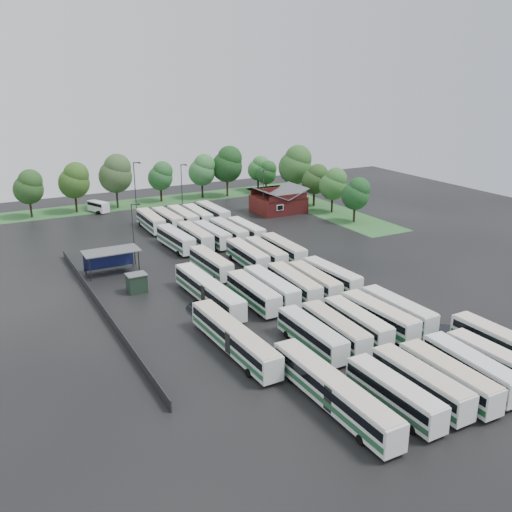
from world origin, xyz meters
name	(u,v)px	position (x,y,z in m)	size (l,w,h in m)	color
ground	(286,301)	(0.00, 0.00, 0.00)	(160.00, 160.00, 0.00)	black
brick_building	(278,203)	(24.00, 42.77, 1.87)	(10.07, 8.60, 5.39)	maroon
wash_shed	(111,253)	(-17.20, 22.02, 2.99)	(8.20, 4.20, 3.58)	#2D2D30
utility_hut	(137,283)	(-16.20, 12.60, 1.32)	(2.70, 2.20, 2.62)	black
grass_strip_north	(146,202)	(2.00, 64.80, 0.01)	(80.00, 10.00, 0.01)	#2A5E29
grass_strip_east	(317,207)	(34.00, 42.80, 0.01)	(10.00, 50.00, 0.01)	#2A5E29
west_fence	(102,308)	(-22.20, 8.00, 0.60)	(0.10, 50.00, 1.20)	#2D2D30
bus_r0c0	(394,393)	(-4.44, -25.95, 1.67)	(2.51, 10.92, 3.03)	silver
bus_r0c1	(420,382)	(-1.07, -25.68, 1.71)	(2.50, 11.19, 3.11)	silver
bus_r0c2	(448,377)	(1.94, -26.21, 1.70)	(2.44, 11.13, 3.09)	silver
bus_r0c3	(471,368)	(5.19, -25.96, 1.69)	(2.79, 11.10, 3.07)	silver
bus_r0c4	(495,362)	(8.33, -26.17, 1.63)	(2.60, 10.71, 2.96)	silver
bus_r1c0	(312,335)	(-4.38, -12.60, 1.67)	(2.44, 10.94, 3.04)	silver
bus_r1c1	(335,329)	(-1.29, -12.63, 1.67)	(2.74, 10.99, 3.04)	silver
bus_r1c2	(357,322)	(2.06, -12.34, 1.63)	(2.61, 10.72, 2.96)	silver
bus_r1c3	(379,316)	(5.18, -12.38, 1.71)	(2.81, 11.27, 3.11)	silver
bus_r1c4	(397,310)	(8.29, -12.06, 1.69)	(2.63, 11.07, 3.07)	silver
bus_r2c0	(253,293)	(-4.31, 1.06, 1.70)	(2.44, 11.12, 3.09)	silver
bus_r2c1	(271,287)	(-1.38, 1.52, 1.73)	(2.45, 11.31, 3.14)	silver
bus_r2c2	(294,284)	(1.96, 1.23, 1.73)	(2.91, 11.38, 3.14)	silver
bus_r2c3	(314,281)	(5.08, 0.98, 1.64)	(2.64, 10.76, 2.98)	silver
bus_r2c4	(331,276)	(8.30, 1.49, 1.66)	(2.83, 10.93, 3.01)	silver
bus_r3c0	(211,263)	(-4.29, 14.46, 1.66)	(2.54, 10.87, 3.01)	silver
bus_r3c2	(247,255)	(2.12, 15.11, 1.69)	(2.68, 11.12, 3.08)	silver
bus_r3c3	(265,253)	(5.20, 14.81, 1.65)	(2.67, 10.88, 3.01)	silver
bus_r3c4	(283,249)	(8.56, 15.04, 1.71)	(2.61, 11.19, 3.10)	silver
bus_r4c0	(176,239)	(-4.57, 28.39, 1.73)	(2.92, 11.38, 3.14)	silver
bus_r4c1	(195,236)	(-1.00, 28.62, 1.72)	(2.40, 11.25, 3.13)	silver
bus_r4c2	(212,235)	(1.99, 28.15, 1.69)	(2.64, 11.07, 3.06)	silver
bus_r4c3	(228,232)	(5.25, 28.39, 1.73)	(2.56, 11.33, 3.15)	silver
bus_r4c4	(246,230)	(8.59, 28.07, 1.65)	(2.43, 10.83, 3.01)	silver
bus_r5c0	(151,221)	(-4.42, 42.11, 1.72)	(2.57, 11.24, 3.12)	silver
bus_r5c1	(167,219)	(-1.13, 41.99, 1.68)	(2.61, 11.03, 3.06)	silver
bus_r5c2	(183,217)	(1.93, 41.75, 1.70)	(2.41, 11.14, 3.10)	silver
bus_r5c3	(197,216)	(5.01, 41.81, 1.67)	(2.56, 10.93, 3.03)	silver
bus_r5c4	(213,213)	(8.55, 42.32, 1.72)	(2.56, 11.27, 3.13)	silver
artic_bus_west_a	(333,391)	(-9.08, -23.15, 1.74)	(2.48, 16.90, 3.13)	silver
artic_bus_west_b	(209,291)	(-9.13, 4.34, 1.72)	(2.85, 16.76, 3.10)	silver
artic_bus_west_c	(234,338)	(-12.21, -9.35, 1.71)	(2.81, 16.68, 3.08)	silver
minibus	(98,206)	(-9.78, 60.84, 1.28)	(3.80, 5.62, 2.31)	white
tree_north_0	(29,187)	(-22.86, 62.67, 6.39)	(6.00, 6.00, 9.93)	black
tree_north_1	(75,180)	(-13.75, 62.80, 6.87)	(6.45, 6.45, 10.69)	black
tree_north_2	(116,173)	(-4.98, 62.70, 7.61)	(7.14, 7.14, 11.83)	black
tree_north_3	(161,176)	(5.59, 64.13, 5.95)	(5.58, 5.58, 9.25)	black
tree_north_4	(203,170)	(15.39, 63.07, 6.65)	(6.24, 6.24, 10.33)	black
tree_north_5	(228,164)	(21.42, 62.02, 7.71)	(7.24, 7.24, 11.98)	#3B2C1B
tree_north_6	(259,168)	(31.19, 64.64, 5.56)	(5.23, 5.22, 8.65)	black
tree_east_0	(356,193)	(33.22, 28.31, 5.79)	(5.44, 5.44, 9.00)	black
tree_east_1	(334,184)	(34.04, 37.06, 6.13)	(5.76, 5.76, 9.53)	black
tree_east_2	(316,179)	(34.00, 43.77, 6.01)	(5.66, 5.65, 9.35)	#301C12
tree_east_3	(296,165)	(33.71, 51.48, 8.12)	(7.62, 7.62, 12.61)	black
tree_east_4	(267,172)	(31.05, 60.35, 5.16)	(4.85, 4.85, 8.03)	black
lamp_post_ne	(264,189)	(19.57, 41.23, 5.61)	(1.49, 0.29, 9.67)	#2D2D30
lamp_post_nw	(134,230)	(-12.89, 23.96, 5.62)	(1.49, 0.29, 9.67)	#2D2D30
lamp_post_back_w	(136,185)	(-3.19, 54.77, 6.37)	(1.69, 0.33, 10.96)	#2D2D30
lamp_post_back_e	(182,184)	(6.90, 54.42, 5.69)	(1.51, 0.29, 9.80)	#2D2D30
puddle_0	(392,380)	(-1.11, -21.98, 0.00)	(4.97, 4.97, 0.01)	black
puddle_1	(440,364)	(5.52, -21.89, 0.00)	(2.59, 2.59, 0.01)	black
puddle_2	(215,308)	(-9.06, 2.47, 0.00)	(7.61, 7.61, 0.01)	black
puddle_3	(319,300)	(4.17, -1.55, 0.00)	(3.62, 3.62, 0.01)	black
puddle_4	(445,331)	(11.88, -16.41, 0.00)	(3.80, 3.80, 0.01)	black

